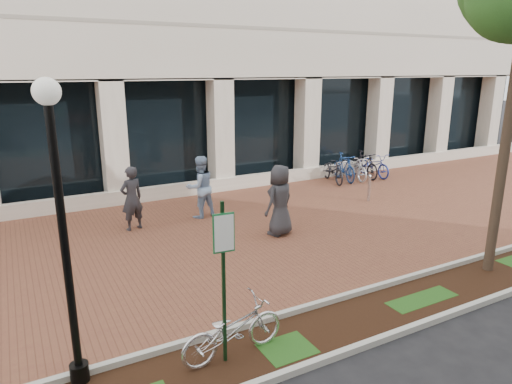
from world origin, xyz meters
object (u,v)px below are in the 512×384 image
locked_bicycle (233,329)px  pedestrian_right (280,200)px  pedestrian_left (132,199)px  bike_rack_cluster (354,167)px  pedestrian_mid (200,187)px  bollard (369,188)px  lamppost (62,223)px  parking_sign (224,265)px

locked_bicycle → pedestrian_right: bearing=-43.3°
pedestrian_left → bike_rack_cluster: bearing=173.6°
pedestrian_mid → bollard: bearing=160.8°
lamppost → bollard: 11.92m
pedestrian_mid → pedestrian_right: 2.89m
pedestrian_left → lamppost: bearing=52.3°
lamppost → pedestrian_right: lamppost is taller
parking_sign → lamppost: (-2.13, 0.60, 0.83)m
parking_sign → pedestrian_left: (0.25, 6.95, -0.74)m
pedestrian_right → bollard: pedestrian_right is taller
parking_sign → bollard: size_ratio=2.77×
locked_bicycle → bike_rack_cluster: size_ratio=0.58×
parking_sign → pedestrian_right: bearing=56.2°
locked_bicycle → pedestrian_right: 5.79m
pedestrian_left → bike_rack_cluster: 9.99m
pedestrian_left → pedestrian_right: pedestrian_right is taller
lamppost → bollard: size_ratio=4.60×
pedestrian_right → pedestrian_left: bearing=-55.4°
locked_bicycle → pedestrian_mid: bearing=-22.2°
pedestrian_left → bollard: 8.15m
parking_sign → lamppost: size_ratio=0.60×
bollard → bike_rack_cluster: bearing=58.7°
lamppost → pedestrian_mid: size_ratio=2.27×
parking_sign → pedestrian_right: 5.98m
pedestrian_right → bike_rack_cluster: 7.58m
pedestrian_left → pedestrian_right: bearing=129.0°
parking_sign → locked_bicycle: parking_sign is taller
bollard → lamppost: bearing=-152.9°
bollard → locked_bicycle: bearing=-144.3°
parking_sign → pedestrian_mid: (2.43, 7.12, -0.71)m
pedestrian_left → bollard: bearing=155.8°
pedestrian_left → bollard: (8.08, -1.00, -0.45)m
pedestrian_mid → bollard: 6.03m
lamppost → pedestrian_right: size_ratio=2.21×
bike_rack_cluster → pedestrian_left: bearing=-160.4°
parking_sign → lamppost: lamppost is taller
pedestrian_left → bollard: size_ratio=1.95×
lamppost → pedestrian_mid: 8.10m
parking_sign → pedestrian_mid: parking_sign is taller
bollard → pedestrian_left: bearing=172.9°
locked_bicycle → bike_rack_cluster: bike_rack_cluster is taller
lamppost → bike_rack_cluster: 14.83m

